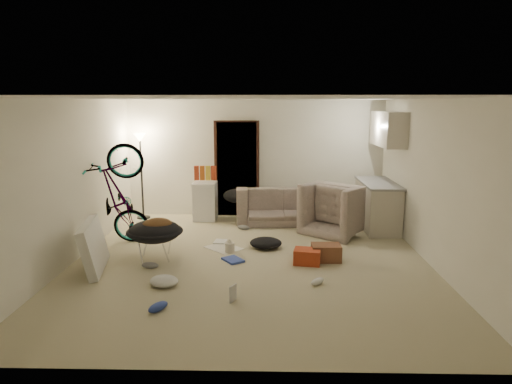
{
  "coord_description": "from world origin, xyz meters",
  "views": [
    {
      "loc": [
        0.24,
        -6.81,
        2.44
      ],
      "look_at": [
        0.07,
        0.6,
        0.98
      ],
      "focal_mm": 32.0,
      "sensor_mm": 36.0,
      "label": 1
    }
  ],
  "objects_px": {
    "mini_fridge": "(205,201)",
    "saucer_chair": "(155,236)",
    "drink_case_a": "(326,253)",
    "floor_lamp": "(141,158)",
    "armchair": "(341,214)",
    "drink_case_b": "(307,257)",
    "tv_box": "(94,246)",
    "bicycle": "(120,218)",
    "juicer": "(230,247)",
    "kitchen_counter": "(377,206)",
    "sofa": "(282,208)"
  },
  "relations": [
    {
      "from": "kitchen_counter",
      "to": "tv_box",
      "type": "xyz_separation_m",
      "value": [
        -4.73,
        -2.44,
        -0.08
      ]
    },
    {
      "from": "drink_case_a",
      "to": "juicer",
      "type": "xyz_separation_m",
      "value": [
        -1.54,
        0.36,
        -0.03
      ]
    },
    {
      "from": "mini_fridge",
      "to": "saucer_chair",
      "type": "xyz_separation_m",
      "value": [
        -0.46,
        -2.5,
        -0.03
      ]
    },
    {
      "from": "floor_lamp",
      "to": "armchair",
      "type": "bearing_deg",
      "value": -12.93
    },
    {
      "from": "mini_fridge",
      "to": "tv_box",
      "type": "height_order",
      "value": "mini_fridge"
    },
    {
      "from": "floor_lamp",
      "to": "bicycle",
      "type": "bearing_deg",
      "value": -86.88
    },
    {
      "from": "saucer_chair",
      "to": "tv_box",
      "type": "relative_size",
      "value": 0.81
    },
    {
      "from": "floor_lamp",
      "to": "sofa",
      "type": "distance_m",
      "value": 3.16
    },
    {
      "from": "sofa",
      "to": "tv_box",
      "type": "distance_m",
      "value": 4.08
    },
    {
      "from": "saucer_chair",
      "to": "drink_case_a",
      "type": "bearing_deg",
      "value": -0.14
    },
    {
      "from": "saucer_chair",
      "to": "tv_box",
      "type": "bearing_deg",
      "value": -148.01
    },
    {
      "from": "drink_case_a",
      "to": "juicer",
      "type": "height_order",
      "value": "drink_case_a"
    },
    {
      "from": "armchair",
      "to": "bicycle",
      "type": "distance_m",
      "value": 4.08
    },
    {
      "from": "saucer_chair",
      "to": "armchair",
      "type": "bearing_deg",
      "value": 27.54
    },
    {
      "from": "kitchen_counter",
      "to": "tv_box",
      "type": "relative_size",
      "value": 1.37
    },
    {
      "from": "drink_case_a",
      "to": "tv_box",
      "type": "bearing_deg",
      "value": -172.88
    },
    {
      "from": "sofa",
      "to": "juicer",
      "type": "distance_m",
      "value": 2.26
    },
    {
      "from": "sofa",
      "to": "drink_case_b",
      "type": "height_order",
      "value": "sofa"
    },
    {
      "from": "mini_fridge",
      "to": "juicer",
      "type": "bearing_deg",
      "value": -70.44
    },
    {
      "from": "drink_case_b",
      "to": "juicer",
      "type": "bearing_deg",
      "value": 167.44
    },
    {
      "from": "bicycle",
      "to": "saucer_chair",
      "type": "bearing_deg",
      "value": -139.53
    },
    {
      "from": "sofa",
      "to": "drink_case_b",
      "type": "bearing_deg",
      "value": 92.95
    },
    {
      "from": "kitchen_counter",
      "to": "juicer",
      "type": "distance_m",
      "value": 3.23
    },
    {
      "from": "armchair",
      "to": "drink_case_a",
      "type": "distance_m",
      "value": 1.75
    },
    {
      "from": "kitchen_counter",
      "to": "drink_case_a",
      "type": "height_order",
      "value": "kitchen_counter"
    },
    {
      "from": "sofa",
      "to": "mini_fridge",
      "type": "height_order",
      "value": "mini_fridge"
    },
    {
      "from": "tv_box",
      "to": "drink_case_b",
      "type": "bearing_deg",
      "value": -4.97
    },
    {
      "from": "bicycle",
      "to": "juicer",
      "type": "xyz_separation_m",
      "value": [
        1.94,
        -0.41,
        -0.38
      ]
    },
    {
      "from": "mini_fridge",
      "to": "tv_box",
      "type": "xyz_separation_m",
      "value": [
        -1.25,
        -2.99,
        -0.04
      ]
    },
    {
      "from": "tv_box",
      "to": "drink_case_a",
      "type": "relative_size",
      "value": 2.43
    },
    {
      "from": "floor_lamp",
      "to": "drink_case_a",
      "type": "xyz_separation_m",
      "value": [
        3.58,
        -2.6,
        -1.18
      ]
    },
    {
      "from": "floor_lamp",
      "to": "drink_case_b",
      "type": "relative_size",
      "value": 4.54
    },
    {
      "from": "armchair",
      "to": "drink_case_a",
      "type": "relative_size",
      "value": 2.4
    },
    {
      "from": "floor_lamp",
      "to": "kitchen_counter",
      "type": "xyz_separation_m",
      "value": [
        4.83,
        -0.65,
        -0.87
      ]
    },
    {
      "from": "kitchen_counter",
      "to": "drink_case_b",
      "type": "xyz_separation_m",
      "value": [
        -1.55,
        -2.11,
        -0.32
      ]
    },
    {
      "from": "bicycle",
      "to": "drink_case_b",
      "type": "xyz_separation_m",
      "value": [
        3.18,
        -0.93,
        -0.36
      ]
    },
    {
      "from": "drink_case_a",
      "to": "drink_case_b",
      "type": "distance_m",
      "value": 0.35
    },
    {
      "from": "sofa",
      "to": "drink_case_b",
      "type": "xyz_separation_m",
      "value": [
        0.3,
        -2.56,
        -0.16
      ]
    },
    {
      "from": "kitchen_counter",
      "to": "juicer",
      "type": "xyz_separation_m",
      "value": [
        -2.79,
        -1.6,
        -0.34
      ]
    },
    {
      "from": "mini_fridge",
      "to": "juicer",
      "type": "relative_size",
      "value": 3.44
    },
    {
      "from": "juicer",
      "to": "sofa",
      "type": "bearing_deg",
      "value": 65.45
    },
    {
      "from": "drink_case_b",
      "to": "tv_box",
      "type": "bearing_deg",
      "value": -163.99
    },
    {
      "from": "armchair",
      "to": "tv_box",
      "type": "relative_size",
      "value": 0.99
    },
    {
      "from": "tv_box",
      "to": "juicer",
      "type": "relative_size",
      "value": 4.69
    },
    {
      "from": "armchair",
      "to": "saucer_chair",
      "type": "xyz_separation_m",
      "value": [
        -3.19,
        -1.66,
        0.02
      ]
    },
    {
      "from": "saucer_chair",
      "to": "drink_case_a",
      "type": "height_order",
      "value": "saucer_chair"
    },
    {
      "from": "mini_fridge",
      "to": "drink_case_b",
      "type": "height_order",
      "value": "mini_fridge"
    },
    {
      "from": "bicycle",
      "to": "sofa",
      "type": "bearing_deg",
      "value": -65.96
    },
    {
      "from": "floor_lamp",
      "to": "tv_box",
      "type": "distance_m",
      "value": 3.23
    },
    {
      "from": "kitchen_counter",
      "to": "mini_fridge",
      "type": "bearing_deg",
      "value": 171.01
    }
  ]
}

